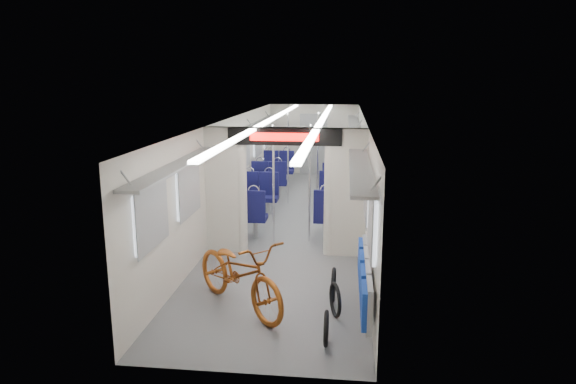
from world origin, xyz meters
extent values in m
plane|color=#515456|center=(0.00, 0.00, 0.00)|extent=(12.00, 12.00, 0.00)
cube|color=beige|center=(-1.45, 0.00, 1.15)|extent=(0.02, 12.00, 2.30)
cube|color=beige|center=(1.45, 0.00, 1.15)|extent=(0.02, 12.00, 2.30)
cube|color=beige|center=(0.00, 6.00, 1.15)|extent=(2.90, 0.02, 2.30)
cube|color=beige|center=(0.00, -6.00, 1.15)|extent=(2.90, 0.02, 2.30)
cube|color=silver|center=(0.00, 0.00, 2.30)|extent=(2.90, 12.00, 0.02)
cube|color=white|center=(-0.55, 0.00, 2.27)|extent=(0.12, 11.40, 0.04)
cube|color=white|center=(0.55, 0.00, 2.27)|extent=(0.12, 11.40, 0.04)
cube|color=beige|center=(-1.12, -2.00, 1.00)|extent=(0.65, 0.18, 2.00)
cube|color=beige|center=(1.12, -2.00, 1.00)|extent=(0.65, 0.18, 2.00)
cube|color=beige|center=(0.00, -2.00, 2.15)|extent=(2.90, 0.18, 0.30)
cylinder|color=beige|center=(-0.80, -2.00, 1.00)|extent=(0.20, 0.20, 2.00)
cylinder|color=beige|center=(0.80, -2.00, 1.00)|extent=(0.20, 0.20, 2.00)
cube|color=black|center=(0.00, -2.11, 2.15)|extent=(2.00, 0.03, 0.30)
cube|color=#FF0C07|center=(0.00, -2.13, 2.15)|extent=(1.20, 0.02, 0.14)
cube|color=silver|center=(-1.42, -4.80, 1.40)|extent=(0.04, 1.00, 0.75)
cube|color=silver|center=(1.42, -4.80, 1.40)|extent=(0.04, 1.00, 0.75)
cube|color=silver|center=(-1.42, -3.20, 1.40)|extent=(0.04, 1.00, 0.75)
cube|color=silver|center=(1.42, -3.20, 1.40)|extent=(0.04, 1.00, 0.75)
cube|color=silver|center=(-1.42, -0.50, 1.40)|extent=(0.04, 1.00, 0.75)
cube|color=silver|center=(1.42, -0.50, 1.40)|extent=(0.04, 1.00, 0.75)
cube|color=silver|center=(-1.42, 1.40, 1.40)|extent=(0.04, 1.00, 0.75)
cube|color=silver|center=(1.42, 1.40, 1.40)|extent=(0.04, 1.00, 0.75)
cube|color=silver|center=(-1.42, 3.30, 1.40)|extent=(0.04, 1.00, 0.75)
cube|color=silver|center=(1.42, 3.30, 1.40)|extent=(0.04, 1.00, 0.75)
cube|color=silver|center=(-1.42, 5.10, 1.40)|extent=(0.04, 1.00, 0.75)
cube|color=silver|center=(1.42, 5.10, 1.40)|extent=(0.04, 1.00, 0.75)
cube|color=gray|center=(-1.27, -4.00, 1.95)|extent=(0.30, 3.60, 0.04)
cube|color=gray|center=(1.27, -4.00, 1.95)|extent=(0.30, 3.60, 0.04)
cube|color=gray|center=(-1.27, 2.00, 1.95)|extent=(0.30, 7.60, 0.04)
cube|color=gray|center=(1.27, 2.00, 1.95)|extent=(0.30, 7.60, 0.04)
cube|color=gray|center=(0.00, 5.94, 1.00)|extent=(0.90, 0.05, 2.00)
imported|color=#904514|center=(-0.35, -4.41, 0.53)|extent=(1.91, 1.91, 1.05)
cube|color=gray|center=(1.38, -5.37, 0.58)|extent=(0.06, 0.49, 0.55)
cube|color=navy|center=(1.32, -5.37, 0.58)|extent=(0.06, 0.44, 0.47)
cube|color=gray|center=(1.38, -4.82, 0.58)|extent=(0.06, 0.49, 0.55)
cube|color=navy|center=(1.32, -4.82, 0.58)|extent=(0.06, 0.44, 0.47)
cube|color=gray|center=(1.38, -4.27, 0.58)|extent=(0.06, 0.49, 0.55)
cube|color=navy|center=(1.32, -4.27, 0.58)|extent=(0.06, 0.44, 0.47)
cube|color=gray|center=(1.38, -3.72, 0.58)|extent=(0.06, 0.49, 0.55)
cube|color=navy|center=(1.32, -3.72, 0.58)|extent=(0.06, 0.44, 0.47)
torus|color=black|center=(0.89, -5.30, 0.20)|extent=(0.05, 0.44, 0.44)
torus|color=black|center=(0.97, -4.51, 0.22)|extent=(0.19, 0.48, 0.48)
torus|color=black|center=(0.94, -4.03, 0.23)|extent=(0.07, 0.51, 0.50)
cube|color=#0D0D3B|center=(-0.70, -1.15, 0.40)|extent=(0.45, 0.42, 0.10)
cylinder|color=gray|center=(-0.70, -1.15, 0.17)|extent=(0.10, 0.10, 0.35)
cube|color=#0D0D3B|center=(-0.70, -1.31, 0.72)|extent=(0.45, 0.08, 0.55)
torus|color=silver|center=(-0.70, -1.31, 1.00)|extent=(0.23, 0.03, 0.23)
cube|color=#0D0D3B|center=(-0.70, 0.55, 0.40)|extent=(0.45, 0.42, 0.10)
cylinder|color=gray|center=(-0.70, 0.55, 0.17)|extent=(0.10, 0.10, 0.35)
cube|color=#0D0D3B|center=(-0.70, 0.72, 0.72)|extent=(0.45, 0.08, 0.55)
torus|color=silver|center=(-0.70, 0.72, 1.00)|extent=(0.23, 0.03, 0.23)
cube|color=#0D0D3B|center=(-1.17, -1.15, 0.40)|extent=(0.45, 0.42, 0.10)
cylinder|color=gray|center=(-1.17, -1.15, 0.17)|extent=(0.10, 0.10, 0.35)
cube|color=#0D0D3B|center=(-1.17, -1.31, 0.72)|extent=(0.45, 0.08, 0.55)
torus|color=silver|center=(-1.17, -1.31, 1.00)|extent=(0.23, 0.03, 0.23)
cube|color=#0D0D3B|center=(-1.17, 0.55, 0.40)|extent=(0.45, 0.42, 0.10)
cylinder|color=gray|center=(-1.17, 0.55, 0.17)|extent=(0.10, 0.10, 0.35)
cube|color=#0D0D3B|center=(-1.17, 0.72, 0.72)|extent=(0.45, 0.08, 0.55)
torus|color=silver|center=(-1.17, 0.72, 1.00)|extent=(0.23, 0.03, 0.23)
cube|color=#0D0D3B|center=(0.70, -1.04, 0.40)|extent=(0.47, 0.44, 0.10)
cylinder|color=gray|center=(0.70, -1.04, 0.17)|extent=(0.10, 0.10, 0.35)
cube|color=#0D0D3B|center=(0.70, -1.21, 0.73)|extent=(0.47, 0.08, 0.57)
torus|color=silver|center=(0.70, -1.21, 1.02)|extent=(0.24, 0.03, 0.24)
cube|color=#0D0D3B|center=(0.70, 0.72, 0.40)|extent=(0.47, 0.44, 0.10)
cylinder|color=gray|center=(0.70, 0.72, 0.17)|extent=(0.10, 0.10, 0.35)
cube|color=#0D0D3B|center=(0.70, 0.90, 0.73)|extent=(0.47, 0.08, 0.57)
torus|color=silver|center=(0.70, 0.90, 1.02)|extent=(0.24, 0.03, 0.24)
cube|color=#0D0D3B|center=(1.17, -1.04, 0.40)|extent=(0.47, 0.44, 0.10)
cylinder|color=gray|center=(1.17, -1.04, 0.17)|extent=(0.10, 0.10, 0.35)
cube|color=#0D0D3B|center=(1.17, -1.21, 0.73)|extent=(0.47, 0.08, 0.57)
torus|color=silver|center=(1.17, -1.21, 1.02)|extent=(0.24, 0.03, 0.24)
cube|color=#0D0D3B|center=(1.17, 0.72, 0.40)|extent=(0.47, 0.44, 0.10)
cylinder|color=gray|center=(1.17, 0.72, 0.17)|extent=(0.10, 0.10, 0.35)
cube|color=#0D0D3B|center=(1.17, 0.90, 0.73)|extent=(0.47, 0.08, 0.57)
torus|color=silver|center=(1.17, 0.90, 1.02)|extent=(0.24, 0.03, 0.24)
cube|color=#0D0D3B|center=(-0.70, 2.40, 0.40)|extent=(0.45, 0.42, 0.10)
cylinder|color=gray|center=(-0.70, 2.40, 0.17)|extent=(0.10, 0.10, 0.35)
cube|color=#0D0D3B|center=(-0.70, 2.23, 0.73)|extent=(0.45, 0.08, 0.55)
torus|color=silver|center=(-0.70, 2.23, 1.00)|extent=(0.23, 0.03, 0.23)
cube|color=#0D0D3B|center=(-0.70, 4.11, 0.40)|extent=(0.45, 0.42, 0.10)
cylinder|color=gray|center=(-0.70, 4.11, 0.17)|extent=(0.10, 0.10, 0.35)
cube|color=#0D0D3B|center=(-0.70, 4.28, 0.73)|extent=(0.45, 0.08, 0.55)
torus|color=silver|center=(-0.70, 4.28, 1.00)|extent=(0.23, 0.03, 0.23)
cube|color=#0D0D3B|center=(-1.17, 2.40, 0.40)|extent=(0.45, 0.42, 0.10)
cylinder|color=gray|center=(-1.17, 2.40, 0.17)|extent=(0.10, 0.10, 0.35)
cube|color=#0D0D3B|center=(-1.17, 2.23, 0.73)|extent=(0.45, 0.08, 0.55)
torus|color=silver|center=(-1.17, 2.23, 1.00)|extent=(0.23, 0.03, 0.23)
cube|color=#0D0D3B|center=(-1.17, 4.11, 0.40)|extent=(0.45, 0.42, 0.10)
cylinder|color=gray|center=(-1.17, 4.11, 0.17)|extent=(0.10, 0.10, 0.35)
cube|color=#0D0D3B|center=(-1.17, 4.28, 0.73)|extent=(0.45, 0.08, 0.55)
torus|color=silver|center=(-1.17, 4.28, 1.00)|extent=(0.23, 0.03, 0.23)
cube|color=#0D0D3B|center=(0.70, 2.38, 0.40)|extent=(0.45, 0.42, 0.10)
cylinder|color=gray|center=(0.70, 2.38, 0.17)|extent=(0.10, 0.10, 0.35)
cube|color=#0D0D3B|center=(0.70, 2.21, 0.72)|extent=(0.45, 0.08, 0.55)
torus|color=silver|center=(0.70, 2.21, 1.00)|extent=(0.23, 0.03, 0.23)
cube|color=#0D0D3B|center=(0.70, 4.07, 0.40)|extent=(0.45, 0.42, 0.10)
cylinder|color=gray|center=(0.70, 4.07, 0.17)|extent=(0.10, 0.10, 0.35)
cube|color=#0D0D3B|center=(0.70, 4.24, 0.72)|extent=(0.45, 0.08, 0.55)
torus|color=silver|center=(0.70, 4.24, 1.00)|extent=(0.23, 0.03, 0.23)
cube|color=#0D0D3B|center=(1.17, 2.38, 0.40)|extent=(0.45, 0.42, 0.10)
cylinder|color=gray|center=(1.17, 2.38, 0.17)|extent=(0.10, 0.10, 0.35)
cube|color=#0D0D3B|center=(1.17, 2.21, 0.72)|extent=(0.45, 0.08, 0.55)
torus|color=silver|center=(1.17, 2.21, 1.00)|extent=(0.23, 0.03, 0.23)
cube|color=#0D0D3B|center=(1.17, 4.07, 0.40)|extent=(0.45, 0.42, 0.10)
cylinder|color=gray|center=(1.17, 4.07, 0.17)|extent=(0.10, 0.10, 0.35)
cube|color=#0D0D3B|center=(1.17, 4.24, 0.72)|extent=(0.45, 0.08, 0.55)
torus|color=silver|center=(1.17, 4.24, 1.00)|extent=(0.23, 0.03, 0.23)
cylinder|color=silver|center=(-0.29, -1.44, 1.15)|extent=(0.04, 0.04, 2.30)
cylinder|color=silver|center=(0.39, -1.27, 1.15)|extent=(0.04, 0.04, 2.30)
cylinder|color=silver|center=(-0.38, 1.77, 1.15)|extent=(0.04, 0.04, 2.30)
cylinder|color=silver|center=(0.36, 2.10, 1.15)|extent=(0.05, 0.05, 2.30)
camera|label=1|loc=(1.06, -10.94, 3.16)|focal=32.00mm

